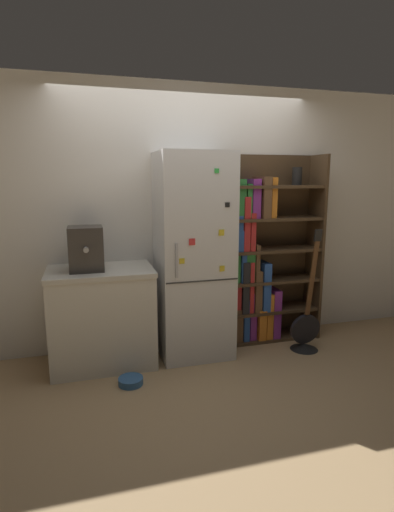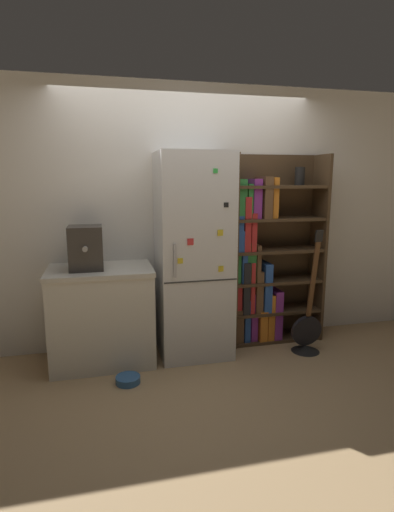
{
  "view_description": "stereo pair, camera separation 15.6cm",
  "coord_description": "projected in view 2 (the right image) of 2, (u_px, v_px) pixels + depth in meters",
  "views": [
    {
      "loc": [
        -0.98,
        -3.44,
        1.68
      ],
      "look_at": [
        0.04,
        0.15,
        0.96
      ],
      "focal_mm": 28.0,
      "sensor_mm": 36.0,
      "label": 1
    },
    {
      "loc": [
        -0.83,
        -3.48,
        1.68
      ],
      "look_at": [
        0.04,
        0.15,
        0.96
      ],
      "focal_mm": 28.0,
      "sensor_mm": 36.0,
      "label": 2
    }
  ],
  "objects": [
    {
      "name": "kitchen_counter",
      "position": [
        102.0,
        315.0,
        3.68
      ],
      "size": [
        0.93,
        0.64,
        0.9
      ],
      "color": "silver",
      "rests_on": "ground_plane"
    },
    {
      "name": "pet_bowl",
      "position": [
        128.0,
        379.0,
        3.35
      ],
      "size": [
        0.21,
        0.21,
        0.06
      ],
      "color": "#3366A5",
      "rests_on": "ground_plane"
    },
    {
      "name": "wall_back",
      "position": [
        186.0,
        218.0,
        4.04
      ],
      "size": [
        8.0,
        0.05,
        2.6
      ],
      "color": "white",
      "rests_on": "ground_plane"
    },
    {
      "name": "bookshelf",
      "position": [
        262.0,
        261.0,
        4.13
      ],
      "size": [
        0.99,
        0.35,
        1.93
      ],
      "color": "#4C3823",
      "rests_on": "ground_plane"
    },
    {
      "name": "espresso_machine",
      "position": [
        86.0,
        248.0,
        3.52
      ],
      "size": [
        0.29,
        0.35,
        0.39
      ],
      "color": "#38332D",
      "rests_on": "kitchen_counter"
    },
    {
      "name": "ground_plane",
      "position": [
        197.0,
        358.0,
        3.83
      ],
      "size": [
        16.0,
        16.0,
        0.0
      ],
      "primitive_type": "plane",
      "color": "tan"
    },
    {
      "name": "refrigerator",
      "position": [
        193.0,
        256.0,
        3.79
      ],
      "size": [
        0.67,
        0.63,
        1.93
      ],
      "color": "silver",
      "rests_on": "ground_plane"
    },
    {
      "name": "guitar",
      "position": [
        306.0,
        334.0,
        3.94
      ],
      "size": [
        0.31,
        0.29,
        1.23
      ],
      "color": "black",
      "rests_on": "ground_plane"
    }
  ]
}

